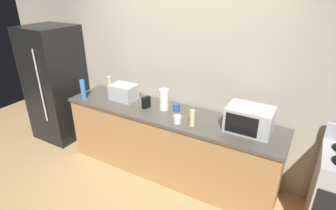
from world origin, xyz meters
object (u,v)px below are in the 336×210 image
(toaster_oven, at_px, (124,92))
(paper_towel_roll, at_px, (164,100))
(bottle_hand_soap, at_px, (192,118))
(cordless_phone, at_px, (146,102))
(bottle_vinegar, at_px, (110,84))
(mug_blue, at_px, (176,107))
(mug_white, at_px, (177,119))
(refrigerator, at_px, (56,84))
(bottle_spray_cleaner, at_px, (83,89))
(microwave, at_px, (249,119))

(toaster_oven, bearing_deg, paper_towel_roll, -0.89)
(bottle_hand_soap, bearing_deg, cordless_phone, 168.53)
(bottle_vinegar, height_order, mug_blue, bottle_vinegar)
(toaster_oven, distance_m, mug_white, 0.99)
(cordless_phone, height_order, mug_blue, cordless_phone)
(paper_towel_roll, bearing_deg, refrigerator, -178.53)
(paper_towel_roll, xyz_separation_m, bottle_spray_cleaner, (-1.14, -0.25, 0.00))
(toaster_oven, height_order, mug_white, toaster_oven)
(paper_towel_roll, bearing_deg, bottle_hand_soap, -23.70)
(refrigerator, distance_m, toaster_oven, 1.33)
(refrigerator, bearing_deg, cordless_phone, -0.68)
(paper_towel_roll, relative_size, bottle_spray_cleaner, 0.99)
(microwave, bearing_deg, toaster_oven, 179.59)
(refrigerator, xyz_separation_m, mug_blue, (2.12, 0.10, 0.05))
(toaster_oven, xyz_separation_m, mug_blue, (0.80, 0.04, -0.06))
(bottle_spray_cleaner, xyz_separation_m, bottle_hand_soap, (1.63, 0.04, -0.04))
(toaster_oven, xyz_separation_m, paper_towel_roll, (0.64, -0.01, 0.03))
(bottle_spray_cleaner, relative_size, mug_white, 2.96)
(refrigerator, relative_size, toaster_oven, 5.29)
(refrigerator, xyz_separation_m, toaster_oven, (1.32, 0.06, 0.10))
(cordless_phone, height_order, bottle_vinegar, bottle_vinegar)
(mug_white, bearing_deg, microwave, 17.06)
(paper_towel_roll, height_order, cordless_phone, paper_towel_roll)
(toaster_oven, relative_size, bottle_spray_cleaner, 1.25)
(mug_white, bearing_deg, cordless_phone, 163.27)
(microwave, relative_size, bottle_spray_cleaner, 1.76)
(toaster_oven, distance_m, bottle_hand_soap, 1.16)
(bottle_vinegar, xyz_separation_m, bottle_spray_cleaner, (-0.14, -0.39, 0.02))
(cordless_phone, height_order, mug_white, cordless_phone)
(mug_blue, bearing_deg, toaster_oven, -177.17)
(refrigerator, bearing_deg, bottle_spray_cleaner, -13.71)
(cordless_phone, bearing_deg, mug_blue, 36.66)
(bottle_vinegar, relative_size, bottle_spray_cleaner, 0.85)
(toaster_oven, xyz_separation_m, cordless_phone, (0.42, -0.08, -0.03))
(refrigerator, distance_m, bottle_hand_soap, 2.46)
(microwave, relative_size, bottle_hand_soap, 2.47)
(bottle_spray_cleaner, bearing_deg, refrigerator, 166.29)
(toaster_oven, xyz_separation_m, bottle_hand_soap, (1.13, -0.23, -0.01))
(paper_towel_roll, height_order, bottle_hand_soap, paper_towel_roll)
(cordless_phone, xyz_separation_m, bottle_spray_cleaner, (-0.92, -0.18, 0.06))
(toaster_oven, relative_size, bottle_hand_soap, 1.75)
(bottle_vinegar, xyz_separation_m, bottle_hand_soap, (1.49, -0.35, -0.02))
(cordless_phone, xyz_separation_m, mug_blue, (0.38, 0.12, -0.03))
(microwave, height_order, bottle_hand_soap, microwave)
(refrigerator, relative_size, bottle_hand_soap, 9.28)
(cordless_phone, distance_m, bottle_vinegar, 0.81)
(paper_towel_roll, height_order, mug_blue, paper_towel_roll)
(bottle_hand_soap, relative_size, mug_white, 2.11)
(paper_towel_roll, relative_size, mug_white, 2.93)
(paper_towel_roll, bearing_deg, microwave, -0.12)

